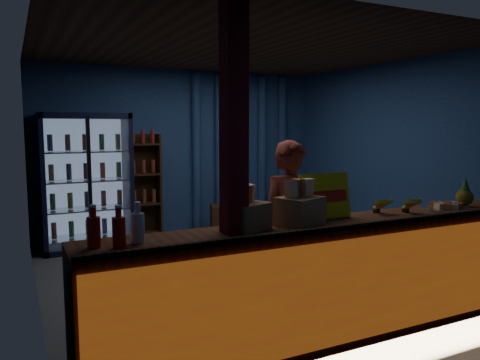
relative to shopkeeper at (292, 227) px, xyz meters
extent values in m
plane|color=#515154|center=(0.18, 1.31, -0.80)|extent=(4.60, 4.60, 0.00)
plane|color=navy|center=(0.18, 3.51, 0.50)|extent=(4.60, 0.00, 4.60)
plane|color=navy|center=(0.18, -0.89, 0.50)|extent=(4.60, 0.00, 4.60)
plane|color=navy|center=(-2.12, 1.31, 0.50)|extent=(0.00, 4.40, 4.40)
plane|color=navy|center=(2.48, 1.31, 0.50)|extent=(0.00, 4.40, 4.40)
plane|color=#472D19|center=(0.18, 1.31, 1.80)|extent=(4.60, 4.60, 0.00)
cube|color=brown|center=(0.18, -0.59, -0.32)|extent=(4.40, 0.55, 0.95)
cube|color=red|center=(0.18, -0.88, -0.32)|extent=(4.35, 0.02, 0.81)
cube|color=#3D2913|center=(0.18, -0.86, 0.17)|extent=(4.40, 0.04, 0.04)
cube|color=maroon|center=(-0.87, -0.59, 0.50)|extent=(0.16, 0.16, 2.60)
cube|color=black|center=(-1.37, 3.43, 0.15)|extent=(1.20, 0.06, 1.90)
cube|color=black|center=(-1.94, 3.16, 0.15)|extent=(0.06, 0.60, 1.90)
cube|color=black|center=(-0.80, 3.16, 0.15)|extent=(0.06, 0.60, 1.90)
cube|color=black|center=(-1.37, 3.16, 1.06)|extent=(1.20, 0.60, 0.08)
cube|color=black|center=(-1.37, 3.16, -0.76)|extent=(1.20, 0.60, 0.08)
cube|color=#99B2D8|center=(-1.37, 3.38, 0.15)|extent=(1.08, 0.02, 1.74)
cube|color=white|center=(-1.37, 2.88, 0.15)|extent=(1.12, 0.02, 1.78)
cube|color=black|center=(-1.37, 2.86, 0.15)|extent=(0.05, 0.05, 1.80)
cube|color=silver|center=(-1.37, 3.16, -0.63)|extent=(1.08, 0.48, 0.02)
cylinder|color=#B8351A|center=(-1.82, 3.16, -0.50)|extent=(0.07, 0.07, 0.22)
cylinder|color=#19651E|center=(-1.60, 3.16, -0.50)|extent=(0.07, 0.07, 0.22)
cylinder|color=#A88D19|center=(-1.37, 3.16, -0.50)|extent=(0.07, 0.07, 0.22)
cylinder|color=navy|center=(-1.15, 3.16, -0.50)|extent=(0.07, 0.07, 0.22)
cylinder|color=maroon|center=(-0.92, 3.16, -0.50)|extent=(0.07, 0.07, 0.22)
cube|color=silver|center=(-1.37, 3.16, -0.23)|extent=(1.08, 0.48, 0.02)
cylinder|color=#19651E|center=(-1.82, 3.16, -0.10)|extent=(0.07, 0.07, 0.22)
cylinder|color=#A88D19|center=(-1.60, 3.16, -0.10)|extent=(0.07, 0.07, 0.22)
cylinder|color=navy|center=(-1.37, 3.16, -0.10)|extent=(0.07, 0.07, 0.22)
cylinder|color=maroon|center=(-1.15, 3.16, -0.10)|extent=(0.07, 0.07, 0.22)
cylinder|color=#B8351A|center=(-0.92, 3.16, -0.10)|extent=(0.07, 0.07, 0.22)
cube|color=silver|center=(-1.37, 3.16, 0.17)|extent=(1.08, 0.48, 0.02)
cylinder|color=#A88D19|center=(-1.82, 3.16, 0.30)|extent=(0.07, 0.07, 0.22)
cylinder|color=navy|center=(-1.60, 3.16, 0.30)|extent=(0.07, 0.07, 0.22)
cylinder|color=maroon|center=(-1.37, 3.16, 0.30)|extent=(0.07, 0.07, 0.22)
cylinder|color=#B8351A|center=(-1.15, 3.16, 0.30)|extent=(0.07, 0.07, 0.22)
cylinder|color=#19651E|center=(-0.92, 3.16, 0.30)|extent=(0.07, 0.07, 0.22)
cube|color=silver|center=(-1.37, 3.16, 0.57)|extent=(1.08, 0.48, 0.02)
cylinder|color=navy|center=(-1.82, 3.16, 0.70)|extent=(0.07, 0.07, 0.22)
cylinder|color=maroon|center=(-1.60, 3.16, 0.70)|extent=(0.07, 0.07, 0.22)
cylinder|color=#B8351A|center=(-1.37, 3.16, 0.70)|extent=(0.07, 0.07, 0.22)
cylinder|color=#19651E|center=(-1.15, 3.16, 0.70)|extent=(0.07, 0.07, 0.22)
cylinder|color=#A88D19|center=(-0.92, 3.16, 0.70)|extent=(0.07, 0.07, 0.22)
cube|color=#3D2913|center=(-0.52, 3.46, 0.00)|extent=(0.50, 0.02, 1.60)
cube|color=#3D2913|center=(-0.76, 3.33, 0.00)|extent=(0.03, 0.28, 1.60)
cube|color=#3D2913|center=(-0.29, 3.33, 0.00)|extent=(0.03, 0.28, 1.60)
cube|color=#3D2913|center=(-0.52, 3.33, -0.70)|extent=(0.46, 0.26, 0.02)
cube|color=#3D2913|center=(-0.52, 3.33, -0.25)|extent=(0.46, 0.26, 0.02)
cube|color=#3D2913|center=(-0.52, 3.33, 0.20)|extent=(0.46, 0.26, 0.02)
cube|color=#3D2913|center=(-0.52, 3.33, 0.65)|extent=(0.46, 0.26, 0.02)
cylinder|color=navy|center=(0.38, 3.45, 0.50)|extent=(0.14, 0.14, 2.50)
cylinder|color=navy|center=(0.78, 3.45, 0.50)|extent=(0.14, 0.14, 2.50)
cylinder|color=navy|center=(1.18, 3.45, 0.50)|extent=(0.14, 0.14, 2.50)
cylinder|color=navy|center=(1.58, 3.45, 0.50)|extent=(0.14, 0.14, 2.50)
cylinder|color=navy|center=(1.98, 3.45, 0.50)|extent=(0.14, 0.14, 2.50)
cube|color=gold|center=(1.03, 3.41, 0.95)|extent=(0.36, 0.03, 0.28)
cube|color=silver|center=(1.03, 3.39, 0.95)|extent=(0.30, 0.01, 0.22)
imported|color=#973729|center=(0.00, 0.00, 0.00)|extent=(0.67, 0.53, 1.60)
imported|color=#53A65E|center=(2.08, 2.59, -0.53)|extent=(0.82, 0.82, 0.54)
cube|color=#3D2913|center=(0.67, 2.82, -0.54)|extent=(0.67, 0.57, 0.52)
cylinder|color=#3D2913|center=(0.67, 2.82, -0.23)|extent=(0.10, 0.10, 0.10)
cube|color=#D8D40B|center=(0.04, -0.44, 0.34)|extent=(0.48, 0.10, 0.38)
cube|color=red|center=(0.04, -0.46, 0.34)|extent=(0.40, 0.03, 0.10)
cylinder|color=red|center=(-1.85, -0.56, 0.25)|extent=(0.09, 0.09, 0.20)
cylinder|color=red|center=(-1.85, -0.56, 0.39)|extent=(0.04, 0.04, 0.08)
cylinder|color=white|center=(-1.85, -0.56, 0.42)|extent=(0.04, 0.04, 0.02)
cylinder|color=red|center=(-1.71, -0.64, 0.25)|extent=(0.09, 0.09, 0.20)
cylinder|color=red|center=(-1.71, -0.64, 0.39)|extent=(0.04, 0.04, 0.08)
cylinder|color=white|center=(-1.71, -0.64, 0.42)|extent=(0.04, 0.04, 0.02)
cylinder|color=silver|center=(-1.56, -0.56, 0.25)|extent=(0.09, 0.09, 0.20)
cylinder|color=silver|center=(-1.56, -0.56, 0.39)|extent=(0.04, 0.04, 0.08)
cylinder|color=white|center=(-1.56, -0.56, 0.42)|extent=(0.04, 0.04, 0.02)
cube|color=#A4784F|center=(-0.74, -0.52, 0.25)|extent=(0.39, 0.35, 0.20)
cube|color=orange|center=(-0.81, -0.55, 0.42)|extent=(0.10, 0.08, 0.13)
cube|color=#D55527|center=(-0.74, -0.52, 0.42)|extent=(0.10, 0.08, 0.13)
cube|color=orange|center=(-0.67, -0.49, 0.42)|extent=(0.10, 0.08, 0.13)
cube|color=#A4784F|center=(-0.28, -0.54, 0.26)|extent=(0.42, 0.38, 0.22)
cube|color=orange|center=(-0.35, -0.57, 0.44)|extent=(0.11, 0.09, 0.14)
cube|color=#D55527|center=(-0.28, -0.54, 0.44)|extent=(0.11, 0.09, 0.14)
cube|color=orange|center=(-0.20, -0.51, 0.44)|extent=(0.11, 0.09, 0.14)
cylinder|color=silver|center=(1.30, -0.61, 0.16)|extent=(0.44, 0.44, 0.02)
cube|color=orange|center=(1.38, -0.61, 0.20)|extent=(0.10, 0.07, 0.05)
cube|color=#D55527|center=(1.36, -0.55, 0.20)|extent=(0.12, 0.12, 0.05)
cube|color=orange|center=(1.30, -0.52, 0.20)|extent=(0.07, 0.10, 0.05)
cube|color=#D55527|center=(1.24, -0.55, 0.20)|extent=(0.12, 0.12, 0.05)
cube|color=orange|center=(1.21, -0.61, 0.20)|extent=(0.10, 0.07, 0.05)
cube|color=#D55527|center=(1.24, -0.67, 0.20)|extent=(0.12, 0.12, 0.05)
cube|color=orange|center=(1.30, -0.70, 0.20)|extent=(0.07, 0.10, 0.05)
cube|color=#D55527|center=(1.36, -0.67, 0.20)|extent=(0.12, 0.12, 0.05)
sphere|color=olive|center=(1.60, -0.56, 0.24)|extent=(0.16, 0.16, 0.16)
cone|color=#2A6221|center=(1.60, -0.56, 0.38)|extent=(0.09, 0.09, 0.13)
camera|label=1|loc=(-2.30, -3.59, 0.93)|focal=35.00mm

